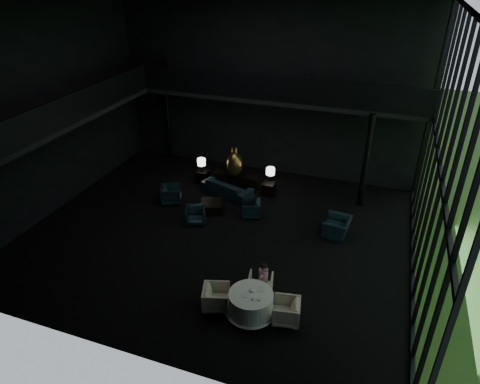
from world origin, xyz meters
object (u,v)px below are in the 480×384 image
(table_lamp_right, at_px, (270,172))
(dining_chair_north, at_px, (260,285))
(side_table_left, at_px, (203,177))
(child, at_px, (264,272))
(bronze_urn, at_px, (235,164))
(dining_table, at_px, (251,305))
(lounge_armchair_south, at_px, (196,215))
(window_armchair, at_px, (337,224))
(dining_chair_east, at_px, (286,310))
(console, at_px, (236,181))
(lounge_armchair_west, at_px, (171,193))
(lounge_armchair_east, at_px, (251,208))
(coffee_table, at_px, (212,206))
(sofa, at_px, (227,185))
(dining_chair_west, at_px, (216,296))
(table_lamp_left, at_px, (201,162))
(side_table_right, at_px, (268,189))

(table_lamp_right, relative_size, dining_chair_north, 0.88)
(side_table_left, bearing_deg, child, -52.13)
(bronze_urn, relative_size, dining_table, 0.91)
(dining_table, distance_m, child, 1.12)
(lounge_armchair_south, bearing_deg, table_lamp_right, 36.43)
(window_armchair, xyz_separation_m, child, (-1.69, -3.92, 0.29))
(lounge_armchair_south, distance_m, dining_chair_east, 6.01)
(lounge_armchair_south, bearing_deg, console, 60.15)
(lounge_armchair_west, xyz_separation_m, window_armchair, (6.99, -0.10, 0.02))
(lounge_armchair_east, bearing_deg, coffee_table, -102.62)
(lounge_armchair_south, xyz_separation_m, coffee_table, (0.25, 1.05, -0.16))
(sofa, bearing_deg, dining_chair_north, 137.62)
(sofa, bearing_deg, table_lamp_right, -137.12)
(console, distance_m, dining_table, 7.89)
(coffee_table, xyz_separation_m, dining_chair_east, (4.36, -4.91, 0.20))
(table_lamp_right, height_order, dining_chair_north, table_lamp_right)
(window_armchair, distance_m, dining_table, 5.25)
(sofa, height_order, lounge_armchair_south, sofa)
(bronze_urn, bearing_deg, dining_chair_east, -59.46)
(lounge_armchair_south, relative_size, dining_chair_north, 0.99)
(side_table_left, bearing_deg, sofa, -26.00)
(coffee_table, height_order, dining_table, dining_table)
(lounge_armchair_east, relative_size, dining_chair_north, 1.01)
(side_table_left, bearing_deg, dining_chair_east, -51.02)
(window_armchair, distance_m, child, 4.28)
(dining_chair_north, distance_m, dining_chair_east, 1.31)
(bronze_urn, distance_m, table_lamp_right, 1.62)
(window_armchair, distance_m, dining_chair_north, 4.42)
(dining_chair_west, bearing_deg, console, -0.86)
(coffee_table, distance_m, child, 5.24)
(lounge_armchair_west, xyz_separation_m, dining_chair_east, (6.27, -4.99, -0.05))
(dining_chair_east, height_order, child, child)
(sofa, distance_m, dining_chair_north, 6.46)
(sofa, xyz_separation_m, dining_chair_west, (2.19, -6.55, -0.09))
(bronze_urn, bearing_deg, table_lamp_left, -179.85)
(side_table_right, xyz_separation_m, lounge_armchair_south, (-2.05, -3.13, 0.07))
(console, bearing_deg, lounge_armchair_east, -55.76)
(side_table_right, height_order, dining_chair_north, dining_chair_north)
(sofa, bearing_deg, console, -80.63)
(dining_chair_north, bearing_deg, coffee_table, -60.63)
(lounge_armchair_west, distance_m, coffee_table, 1.92)
(window_armchair, bearing_deg, dining_chair_north, -17.64)
(sofa, distance_m, lounge_armchair_south, 2.56)
(coffee_table, distance_m, dining_table, 6.00)
(table_lamp_right, xyz_separation_m, dining_chair_north, (1.54, -6.39, -0.66))
(side_table_right, xyz_separation_m, coffee_table, (-1.80, -2.08, -0.09))
(table_lamp_left, relative_size, lounge_armchair_south, 0.89)
(dining_chair_west, bearing_deg, coffee_table, 7.53)
(window_armchair, height_order, dining_chair_north, window_armchair)
(table_lamp_left, bearing_deg, side_table_left, 90.00)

